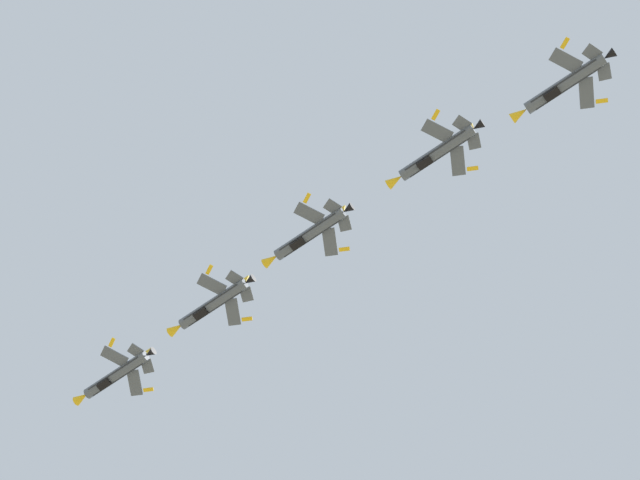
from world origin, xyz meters
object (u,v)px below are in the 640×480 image
Objects in this scene: fighter_jet_right_wing at (308,235)px; fighter_jet_left_outer at (436,154)px; fighter_jet_right_outer at (563,85)px; fighter_jet_lead at (115,376)px; fighter_jet_left_wing at (212,305)px.

fighter_jet_right_wing reaches higher than fighter_jet_left_outer.
fighter_jet_right_wing is 1.00× the size of fighter_jet_right_outer.
fighter_jet_lead is at bearing 88.04° from fighter_jet_left_outer.
fighter_jet_right_wing is at bearing 91.41° from fighter_jet_right_outer.
fighter_jet_left_outer is at bearing -89.91° from fighter_jet_right_wing.
fighter_jet_right_outer is (19.59, 0.02, -2.27)m from fighter_jet_left_outer.
fighter_jet_lead is at bearing 89.22° from fighter_jet_right_outer.
fighter_jet_lead is 1.00× the size of fighter_jet_right_outer.
fighter_jet_left_wing reaches higher than fighter_jet_right_outer.
fighter_jet_right_wing is (38.79, -4.04, -0.54)m from fighter_jet_lead.
fighter_jet_right_outer is (59.69, -2.30, -1.58)m from fighter_jet_left_wing.
fighter_jet_lead is 1.00× the size of fighter_jet_left_outer.
fighter_jet_left_outer reaches higher than fighter_jet_right_outer.
fighter_jet_right_wing reaches higher than fighter_jet_right_outer.
fighter_jet_lead reaches higher than fighter_jet_left_outer.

